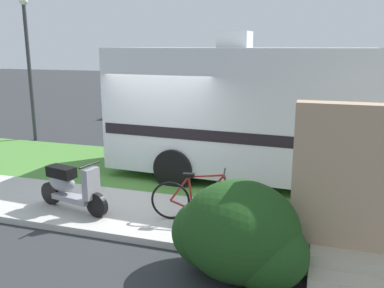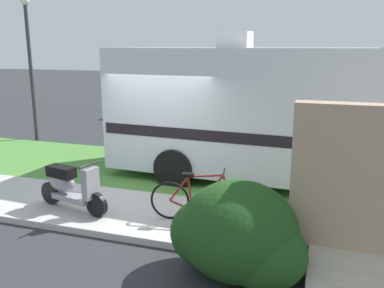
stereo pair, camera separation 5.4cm
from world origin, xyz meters
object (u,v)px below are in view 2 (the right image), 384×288
Objects in this scene: pickup_truck_near at (297,113)px; street_lamp_post at (30,56)px; motorhome_rv at (289,111)px; pickup_truck_far at (183,95)px; scooter at (70,186)px; bottle_green at (345,242)px; bottle_spare at (302,228)px; bicycle at (199,200)px.

street_lamp_post is at bearing -163.40° from pickup_truck_near.
motorhome_rv reaches higher than pickup_truck_far.
pickup_truck_far is (-1.80, 11.39, 0.36)m from scooter.
bottle_green is 0.90× the size of bottle_spare.
pickup_truck_near is (-0.13, 4.43, -0.74)m from motorhome_rv.
motorhome_rv is 1.51× the size of pickup_truck_far.
bicycle is 7.43m from pickup_truck_near.
street_lamp_post is at bearing -115.83° from pickup_truck_far.
pickup_truck_near is 1.25× the size of street_lamp_post.
bicycle is 0.29× the size of pickup_truck_near.
bottle_green is at bearing -0.49° from scooter.
bicycle is at bearing -112.53° from motorhome_rv.
motorhome_rv is 3.36m from bicycle.
pickup_truck_far is at bearing 98.97° from scooter.
pickup_truck_far is 20.80× the size of bottle_green.
street_lamp_post is at bearing 133.44° from scooter.
pickup_truck_far is at bearing 110.78° from bicycle.
pickup_truck_near reaches higher than bottle_green.
pickup_truck_far is (-4.22, 11.13, 0.43)m from bicycle.
pickup_truck_far is 13.24m from bottle_green.
pickup_truck_near is at bearing 65.26° from scooter.
street_lamp_post is (-3.04, -6.28, 1.85)m from pickup_truck_far.
pickup_truck_far is at bearing 123.43° from motorhome_rv.
scooter is 8.37m from pickup_truck_near.
pickup_truck_far is at bearing 144.37° from pickup_truck_near.
bicycle is (-1.21, -2.91, -1.19)m from motorhome_rv.
bottle_green is (6.63, -11.43, -0.71)m from pickup_truck_far.
pickup_truck_far is 12.67m from bottle_spare.
bottle_spare is 10.55m from street_lamp_post.
pickup_truck_near is 20.42× the size of bottle_spare.
street_lamp_post reaches higher than motorhome_rv.
motorhome_rv reaches higher than bottle_green.
scooter is at bearing -176.67° from bottle_spare.
bottle_green is at bearing -28.03° from street_lamp_post.
street_lamp_post is (-4.84, 5.11, 2.20)m from scooter.
bottle_green is 11.25m from street_lamp_post.
motorhome_rv is 1.39× the size of pickup_truck_near.
motorhome_rv is at bearing 41.07° from scooter.
bottle_spare is 0.06× the size of street_lamp_post.
bottle_green is at bearing -23.28° from bottle_spare.
bicycle is 9.03m from street_lamp_post.
bicycle is 11.91m from pickup_truck_far.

